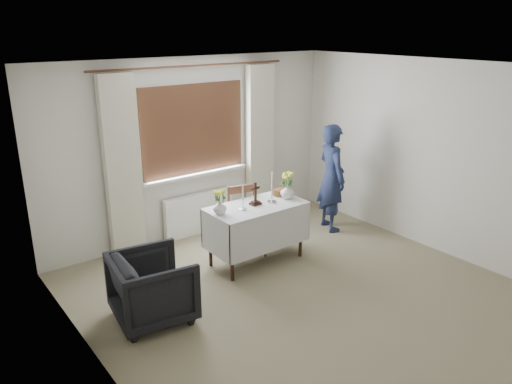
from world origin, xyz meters
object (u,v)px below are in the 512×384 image
wooden_chair (247,222)px  person (332,178)px  flower_vase_left (220,207)px  flower_vase_right (287,191)px  armchair (153,287)px  wooden_cross (255,194)px  altar_table (256,234)px

wooden_chair → person: bearing=11.2°
flower_vase_left → flower_vase_right: (1.00, -0.06, 0.01)m
wooden_chair → armchair: wooden_chair is taller
armchair → flower_vase_right: 2.21m
wooden_cross → flower_vase_right: (0.47, -0.06, -0.05)m
armchair → flower_vase_left: size_ratio=4.59×
person → armchair: bearing=117.4°
wooden_cross → flower_vase_right: wooden_cross is taller
armchair → flower_vase_right: size_ratio=4.26×
altar_table → person: size_ratio=0.79×
wooden_chair → wooden_cross: size_ratio=3.16×
wooden_chair → person: 1.53m
wooden_cross → flower_vase_left: (-0.53, 0.00, -0.06)m
armchair → person: 3.25m
altar_table → wooden_cross: size_ratio=4.29×
wooden_chair → armchair: bearing=-146.4°
wooden_chair → person: size_ratio=0.58×
altar_table → flower_vase_right: flower_vase_right is taller
wooden_chair → wooden_cross: bearing=-84.2°
armchair → flower_vase_left: (1.12, 0.44, 0.49)m
person → altar_table: bearing=114.2°
flower_vase_right → person: bearing=12.7°
altar_table → flower_vase_right: bearing=-3.3°
wooden_cross → flower_vase_left: wooden_cross is taller
armchair → flower_vase_left: bearing=-60.7°
wooden_chair → flower_vase_right: (0.45, -0.27, 0.40)m
flower_vase_left → flower_vase_right: flower_vase_right is taller
armchair → flower_vase_right: (2.12, 0.38, 0.50)m
flower_vase_right → armchair: bearing=-169.9°
wooden_chair → flower_vase_left: (-0.55, -0.21, 0.39)m
altar_table → wooden_chair: wooden_chair is taller
wooden_chair → wooden_cross: 0.50m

